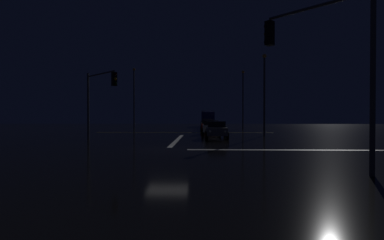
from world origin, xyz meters
TOP-DOWN VIEW (x-y plane):
  - ground at (0.00, 0.00)m, footprint 120.00×120.00m
  - stop_line_north at (0.00, 7.48)m, footprint 0.35×12.75m
  - centre_line_ns at (0.00, 19.08)m, footprint 22.00×0.15m
  - crosswalk_bar_east at (7.58, 0.00)m, footprint 12.75×0.40m
  - sedan_gray at (3.46, 9.63)m, footprint 2.02×4.33m
  - sedan_silver at (3.14, 15.64)m, footprint 2.02×4.33m
  - sedan_red at (2.96, 22.06)m, footprint 2.02×4.33m
  - sedan_white at (2.97, 28.01)m, footprint 2.02×4.33m
  - sedan_green at (2.96, 33.60)m, footprint 2.02×4.33m
  - box_truck at (3.31, 41.03)m, footprint 2.68×8.28m
  - traffic_signal_se at (6.70, -6.70)m, footprint 3.16×3.16m
  - traffic_signal_nw at (-6.42, 6.42)m, footprint 3.60×3.60m
  - streetlamp_right_far at (8.58, 29.08)m, footprint 0.44×0.44m
  - streetlamp_left_far at (-8.58, 29.08)m, footprint 0.44×0.44m
  - streetlamp_right_near at (8.58, 13.08)m, footprint 0.44×0.44m

SIDE VIEW (x-z plane):
  - ground at x=0.00m, z-range -0.10..0.00m
  - stop_line_north at x=0.00m, z-range 0.00..0.01m
  - centre_line_ns at x=0.00m, z-range 0.00..0.01m
  - crosswalk_bar_east at x=7.58m, z-range 0.00..0.01m
  - sedan_gray at x=3.46m, z-range 0.02..1.59m
  - sedan_silver at x=3.14m, z-range 0.02..1.59m
  - sedan_red at x=2.96m, z-range 0.02..1.59m
  - sedan_white at x=2.97m, z-range 0.02..1.59m
  - sedan_green at x=2.96m, z-range 0.02..1.59m
  - box_truck at x=3.31m, z-range 0.17..3.25m
  - traffic_signal_nw at x=-6.42m, z-range 1.15..6.96m
  - traffic_signal_se at x=6.70m, z-range 1.23..7.81m
  - streetlamp_right_near at x=8.58m, z-range 0.68..9.16m
  - streetlamp_right_far at x=8.58m, z-range 0.69..9.88m
  - streetlamp_left_far at x=-8.58m, z-range 0.70..10.35m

